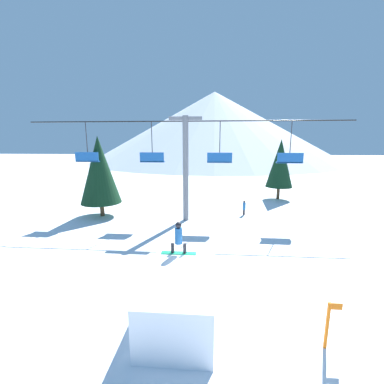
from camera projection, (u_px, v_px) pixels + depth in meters
ground_plane at (219, 316)px, 8.95m from camera, size 220.00×220.00×0.00m
mountain_ridge at (214, 127)px, 78.70m from camera, size 73.88×73.88×20.59m
snow_ramp at (180, 298)px, 8.59m from camera, size 2.24×3.87×1.68m
snowboarder at (179, 238)px, 9.90m from camera, size 1.37×0.29×1.28m
chairlift at (186, 161)px, 18.99m from camera, size 23.53×0.44×7.81m
pine_tree_near at (99, 170)px, 20.26m from camera, size 3.18×3.18×6.42m
pine_tree_far at (280, 163)px, 26.35m from camera, size 2.72×2.72×6.21m
trail_marker at (328, 324)px, 7.42m from camera, size 0.41×0.10×1.49m
distant_skier at (244, 207)px, 21.09m from camera, size 0.24×0.24×1.23m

